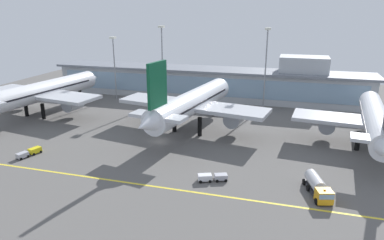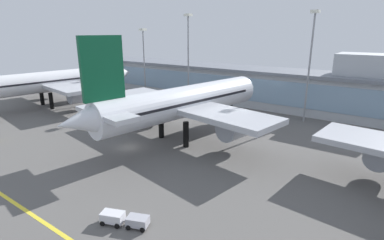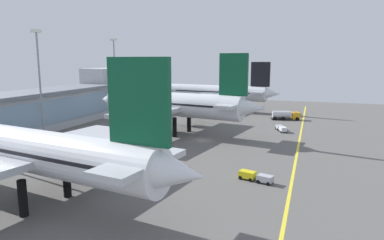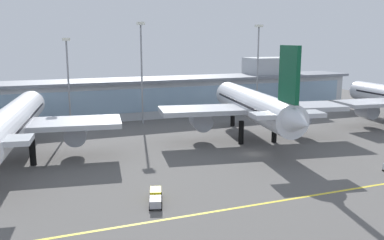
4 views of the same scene
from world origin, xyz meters
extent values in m
plane|color=#5B5956|center=(0.00, 0.00, 0.00)|extent=(180.00, 180.00, 0.00)
cube|color=yellow|center=(0.00, -22.00, 0.01)|extent=(144.00, 0.50, 0.01)
cube|color=#ADB2B7|center=(0.00, 46.97, 5.00)|extent=(112.26, 12.00, 10.00)
cube|color=#84A3BC|center=(0.00, 40.92, 5.50)|extent=(107.77, 0.20, 6.40)
cube|color=slate|center=(0.00, 46.97, 10.40)|extent=(115.26, 14.00, 0.80)
cube|color=#ADB2B7|center=(33.68, 48.97, 13.00)|extent=(16.00, 10.00, 6.00)
cylinder|color=black|center=(-46.72, 8.90, 2.34)|extent=(1.10, 1.10, 4.67)
cylinder|color=black|center=(-39.80, 7.82, 2.34)|extent=(1.10, 1.10, 4.67)
cylinder|color=silver|center=(-42.73, 11.76, 7.30)|extent=(12.36, 43.42, 5.84)
cone|color=silver|center=(-46.34, -11.52, 7.74)|extent=(5.89, 7.11, 4.97)
cube|color=black|center=(-42.73, 11.76, 7.74)|extent=(11.36, 36.62, 0.47)
cube|color=#B7BAC1|center=(-42.73, 11.76, 6.57)|extent=(39.14, 16.02, 0.93)
cylinder|color=#999EA8|center=(-31.98, 11.66, 4.26)|extent=(4.90, 6.15, 4.09)
cube|color=#0C4C2D|center=(-45.63, -6.95, 14.90)|extent=(1.88, 7.76, 9.35)
cube|color=#B7BAC1|center=(-45.63, -6.95, 8.18)|extent=(12.74, 6.54, 0.75)
cylinder|color=black|center=(1.25, 7.93, 2.47)|extent=(1.10, 1.10, 4.94)
cylinder|color=black|center=(8.56, 6.68, 2.47)|extent=(1.10, 1.10, 4.94)
cylinder|color=black|center=(7.94, 25.06, 2.47)|extent=(1.10, 1.10, 4.94)
cylinder|color=silver|center=(5.44, 10.39, 7.73)|extent=(12.69, 39.64, 6.18)
cone|color=silver|center=(9.05, 31.51, 7.73)|extent=(6.72, 6.47, 5.87)
cone|color=silver|center=(1.77, -11.04, 8.19)|extent=(6.32, 7.59, 5.25)
cube|color=#84A3BC|center=(8.47, 28.14, 8.81)|extent=(5.30, 5.05, 1.85)
cube|color=black|center=(5.44, 10.39, 8.19)|extent=(11.70, 33.47, 0.49)
cube|color=#B7BAC1|center=(5.44, 10.39, 6.95)|extent=(41.57, 16.10, 0.99)
cylinder|color=#999EA8|center=(-5.52, 13.69, 4.51)|extent=(5.12, 5.75, 4.33)
cylinder|color=#999EA8|center=(16.87, 9.86, 4.51)|extent=(5.12, 5.75, 4.33)
cube|color=#0C4C2D|center=(2.53, -6.59, 15.76)|extent=(1.92, 7.07, 9.89)
cube|color=#B7BAC1|center=(2.53, -6.59, 8.65)|extent=(13.52, 6.43, 0.79)
cylinder|color=black|center=(46.16, 7.58, 2.19)|extent=(1.10, 1.10, 4.38)
cylinder|color=black|center=(52.70, 6.92, 2.19)|extent=(1.10, 1.10, 4.38)
cylinder|color=black|center=(51.19, 24.68, 2.19)|extent=(1.10, 1.10, 4.38)
cylinder|color=silver|center=(49.74, 10.28, 6.85)|extent=(9.28, 38.46, 5.48)
cone|color=silver|center=(51.82, 30.87, 6.85)|extent=(5.67, 5.43, 5.20)
cone|color=silver|center=(47.63, -10.58, 7.26)|extent=(5.24, 6.46, 4.66)
cube|color=#84A3BC|center=(51.50, 27.72, 7.81)|extent=(4.47, 4.23, 1.64)
cube|color=black|center=(49.74, 10.28, 7.26)|extent=(8.72, 32.40, 0.44)
cube|color=#B7BAC1|center=(49.74, 10.28, 6.16)|extent=(37.57, 12.80, 0.88)
cylinder|color=#999EA8|center=(39.61, 12.68, 4.00)|extent=(4.31, 5.31, 3.84)
cylinder|color=#999EA8|center=(60.14, 10.61, 4.00)|extent=(4.31, 5.31, 3.84)
cube|color=black|center=(48.05, -6.40, 13.97)|extent=(1.34, 6.89, 8.77)
cube|color=#B7BAC1|center=(48.05, -6.40, 7.67)|extent=(12.15, 5.35, 0.70)
cylinder|color=black|center=(38.51, -19.52, 0.55)|extent=(0.59, 1.14, 1.10)
cylinder|color=black|center=(36.01, -20.23, 0.55)|extent=(0.59, 1.14, 1.10)
cylinder|color=black|center=(37.28, -15.19, 0.55)|extent=(0.59, 1.14, 1.10)
cylinder|color=black|center=(34.78, -15.90, 0.55)|extent=(0.59, 1.14, 1.10)
cylinder|color=black|center=(36.59, -12.76, 0.55)|extent=(0.59, 1.14, 1.10)
cylinder|color=black|center=(34.09, -13.47, 0.55)|extent=(0.59, 1.14, 1.10)
cube|color=#2D2D33|center=(36.08, -15.72, 0.45)|extent=(4.31, 7.91, 0.30)
cube|color=orange|center=(37.18, -19.61, 1.40)|extent=(3.14, 2.96, 2.20)
cube|color=#84A3BC|center=(37.18, -19.61, 1.88)|extent=(3.06, 3.02, 0.88)
cylinder|color=silver|center=(35.93, -15.20, 1.75)|extent=(3.73, 6.00, 2.30)
cube|color=orange|center=(37.18, -19.61, 2.62)|extent=(0.30, 0.40, 0.20)
cylinder|color=black|center=(-24.70, -13.99, 0.30)|extent=(0.37, 0.63, 0.60)
cylinder|color=black|center=(-23.26, -14.43, 0.30)|extent=(0.37, 0.63, 0.60)
cylinder|color=black|center=(-25.23, -15.74, 0.30)|extent=(0.37, 0.63, 0.60)
cylinder|color=black|center=(-23.79, -16.17, 0.30)|extent=(0.37, 0.63, 0.60)
cube|color=yellow|center=(-24.24, -15.08, 0.85)|extent=(2.19, 2.92, 1.10)
cylinder|color=black|center=(-25.62, -17.03, 0.30)|extent=(0.35, 0.63, 0.60)
cylinder|color=black|center=(-24.18, -17.46, 0.30)|extent=(0.35, 0.63, 0.60)
cylinder|color=black|center=(-26.10, -18.64, 0.30)|extent=(0.35, 0.63, 0.60)
cylinder|color=black|center=(-24.67, -19.07, 0.30)|extent=(0.35, 0.63, 0.60)
cube|color=#A8A8B2|center=(-25.14, -18.05, 0.80)|extent=(2.13, 2.73, 1.00)
cube|color=#2D2D33|center=(-24.71, -16.61, 0.45)|extent=(0.27, 0.60, 0.08)
cylinder|color=black|center=(15.42, -18.43, 0.30)|extent=(0.63, 0.41, 0.60)
cylinder|color=black|center=(14.86, -17.04, 0.30)|extent=(0.63, 0.41, 0.60)
cylinder|color=black|center=(17.11, -17.75, 0.30)|extent=(0.63, 0.41, 0.60)
cylinder|color=black|center=(16.55, -16.36, 0.30)|extent=(0.63, 0.41, 0.60)
cube|color=silver|center=(15.98, -17.40, 0.85)|extent=(2.97, 2.37, 1.10)
cylinder|color=black|center=(18.36, -17.24, 0.30)|extent=(0.62, 0.39, 0.60)
cylinder|color=black|center=(17.80, -15.85, 0.30)|extent=(0.62, 0.39, 0.60)
cylinder|color=black|center=(19.92, -16.61, 0.30)|extent=(0.62, 0.39, 0.60)
cylinder|color=black|center=(19.36, -15.22, 0.30)|extent=(0.62, 0.39, 0.60)
cube|color=#A8A8B2|center=(18.86, -16.23, 0.80)|extent=(2.79, 2.29, 1.00)
cube|color=#2D2D33|center=(17.47, -16.80, 0.45)|extent=(0.59, 0.32, 0.08)
cylinder|color=gray|center=(21.91, 37.20, 12.56)|extent=(0.44, 0.44, 25.13)
cube|color=silver|center=(21.91, 37.20, 25.48)|extent=(1.80, 1.80, 0.70)
cylinder|color=gray|center=(-12.58, 36.31, 12.66)|extent=(0.44, 0.44, 25.33)
cube|color=silver|center=(-12.58, 36.31, 25.68)|extent=(1.80, 1.80, 0.70)
camera|label=1|loc=(30.47, -76.26, 31.51)|focal=33.02mm
camera|label=2|loc=(40.75, -36.34, 21.29)|focal=28.08mm
camera|label=3|loc=(-78.52, -24.32, 19.33)|focal=32.66mm
camera|label=4|loc=(-39.27, -67.25, 21.61)|focal=38.71mm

